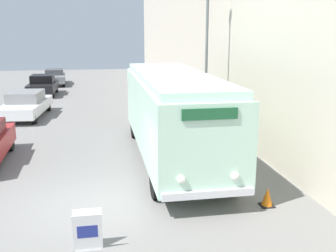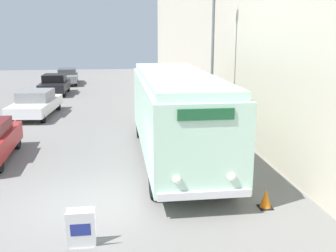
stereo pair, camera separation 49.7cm
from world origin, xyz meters
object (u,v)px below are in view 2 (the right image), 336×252
(sign_board, at_px, (81,229))
(traffic_cone, at_px, (266,199))
(parked_car_mid, at_px, (36,103))
(parked_car_far, at_px, (55,84))
(parked_car_distant, at_px, (67,76))
(streetlamp, at_px, (213,31))
(vintage_bus, at_px, (176,111))

(sign_board, distance_m, traffic_cone, 4.94)
(parked_car_mid, relative_size, traffic_cone, 9.40)
(parked_car_far, bearing_deg, traffic_cone, -67.51)
(sign_board, height_order, parked_car_distant, parked_car_distant)
(streetlamp, distance_m, parked_car_distant, 21.43)
(vintage_bus, bearing_deg, traffic_cone, -68.03)
(sign_board, xyz_separation_m, parked_car_distant, (-3.45, 28.17, 0.28))
(vintage_bus, bearing_deg, parked_car_far, 112.05)
(sign_board, distance_m, parked_car_far, 22.54)
(parked_car_mid, distance_m, parked_car_far, 7.83)
(vintage_bus, distance_m, streetlamp, 4.69)
(vintage_bus, distance_m, parked_car_far, 17.80)
(vintage_bus, xyz_separation_m, parked_car_distant, (-6.42, 22.40, -1.10))
(parked_car_mid, bearing_deg, parked_car_far, 95.99)
(vintage_bus, distance_m, parked_car_distant, 23.33)
(parked_car_far, xyz_separation_m, traffic_cone, (8.44, -20.86, -0.50))
(parked_car_mid, bearing_deg, vintage_bus, -47.34)
(parked_car_distant, distance_m, traffic_cone, 28.02)
(streetlamp, xyz_separation_m, parked_car_far, (-8.75, 13.35, -3.88))
(parked_car_far, relative_size, parked_car_distant, 0.84)
(streetlamp, bearing_deg, parked_car_far, 123.24)
(streetlamp, xyz_separation_m, parked_car_distant, (-8.49, 19.28, -3.92))
(vintage_bus, bearing_deg, parked_car_mid, 127.31)
(vintage_bus, height_order, sign_board, vintage_bus)
(streetlamp, bearing_deg, parked_car_distant, 113.77)
(streetlamp, relative_size, parked_car_mid, 1.47)
(parked_car_distant, bearing_deg, traffic_cone, -76.99)
(sign_board, height_order, parked_car_mid, parked_car_mid)
(parked_car_mid, distance_m, parked_car_distant, 13.76)
(streetlamp, relative_size, traffic_cone, 13.84)
(streetlamp, bearing_deg, vintage_bus, -123.62)
(streetlamp, relative_size, parked_car_far, 1.81)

